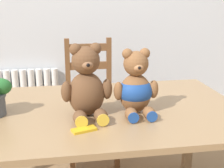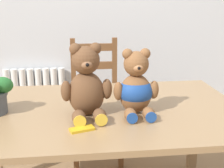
{
  "view_description": "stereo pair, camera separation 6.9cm",
  "coord_description": "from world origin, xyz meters",
  "px_view_note": "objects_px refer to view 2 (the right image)",
  "views": [
    {
      "loc": [
        -0.21,
        -1.08,
        1.29
      ],
      "look_at": [
        0.04,
        0.42,
        0.86
      ],
      "focal_mm": 50.0,
      "sensor_mm": 36.0,
      "label": 1
    },
    {
      "loc": [
        -0.14,
        -1.09,
        1.29
      ],
      "look_at": [
        0.04,
        0.42,
        0.86
      ],
      "focal_mm": 50.0,
      "sensor_mm": 36.0,
      "label": 2
    }
  ],
  "objects_px": {
    "teddy_bear_left": "(87,85)",
    "wooden_chair_behind": "(96,102)",
    "teddy_bear_right": "(136,88)",
    "chocolate_bar": "(82,129)"
  },
  "relations": [
    {
      "from": "teddy_bear_left",
      "to": "teddy_bear_right",
      "type": "height_order",
      "value": "teddy_bear_left"
    },
    {
      "from": "teddy_bear_left",
      "to": "teddy_bear_right",
      "type": "bearing_deg",
      "value": 177.55
    },
    {
      "from": "teddy_bear_left",
      "to": "wooden_chair_behind",
      "type": "bearing_deg",
      "value": -100.08
    },
    {
      "from": "wooden_chair_behind",
      "to": "teddy_bear_left",
      "type": "distance_m",
      "value": 0.98
    },
    {
      "from": "wooden_chair_behind",
      "to": "teddy_bear_right",
      "type": "relative_size",
      "value": 2.84
    },
    {
      "from": "teddy_bear_right",
      "to": "chocolate_bar",
      "type": "xyz_separation_m",
      "value": [
        -0.28,
        -0.19,
        -0.13
      ]
    },
    {
      "from": "wooden_chair_behind",
      "to": "chocolate_bar",
      "type": "distance_m",
      "value": 1.11
    },
    {
      "from": "wooden_chair_behind",
      "to": "teddy_bear_left",
      "type": "xyz_separation_m",
      "value": [
        -0.1,
        -0.89,
        0.4
      ]
    },
    {
      "from": "wooden_chair_behind",
      "to": "teddy_bear_right",
      "type": "xyz_separation_m",
      "value": [
        0.15,
        -0.89,
        0.38
      ]
    },
    {
      "from": "teddy_bear_right",
      "to": "teddy_bear_left",
      "type": "bearing_deg",
      "value": 0.62
    }
  ]
}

